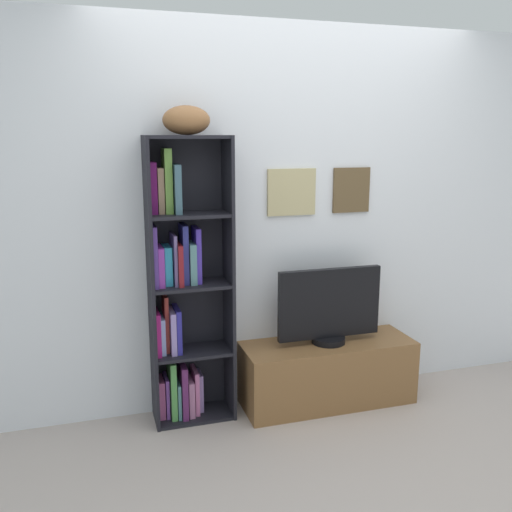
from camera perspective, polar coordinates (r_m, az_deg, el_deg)
ground at (r=3.13m, az=10.88°, el=-22.53°), size 5.20×5.20×0.04m
back_wall at (r=3.64m, az=3.44°, el=3.88°), size 4.80×0.08×2.44m
bookshelf at (r=3.41m, az=-7.67°, el=-3.68°), size 0.50×0.27×1.76m
football at (r=3.26m, az=-7.18°, el=13.71°), size 0.28×0.17×0.17m
tv_stand at (r=3.79m, az=7.38°, el=-11.80°), size 1.14×0.40×0.42m
television at (r=3.63m, az=7.57°, el=-5.22°), size 0.70×0.22×0.50m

